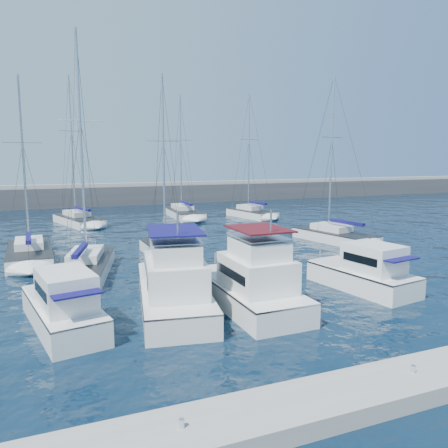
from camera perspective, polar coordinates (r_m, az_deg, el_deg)
name	(u,v)px	position (r m, az deg, el deg)	size (l,w,h in m)	color
ground	(262,294)	(25.11, 5.04, -9.15)	(220.00, 220.00, 0.00)	black
breakwater	(120,198)	(74.36, -13.46, 3.37)	(160.00, 6.00, 4.45)	#424244
dock	(412,381)	(16.71, 23.37, -18.30)	(40.00, 2.20, 0.60)	gray
dock_cleat_near_port	(182,423)	(12.74, -5.57, -24.49)	(0.16, 0.16, 0.25)	silver
dock_cleat_centre	(413,369)	(16.53, 23.46, -16.98)	(0.16, 0.16, 0.25)	silver
motor_yacht_port_outer	(64,309)	(21.26, -20.17, -10.34)	(3.73, 7.28, 3.20)	white
motor_yacht_port_inner	(174,288)	(22.53, -6.58, -8.26)	(4.92, 10.19, 4.69)	silver
motor_yacht_stbd_inner	(251,286)	(22.72, 3.54, -8.08)	(3.38, 8.50, 4.69)	white
motor_yacht_stbd_outer	(366,274)	(26.92, 18.00, -6.23)	(3.80, 6.82, 3.20)	white
sailboat_mid_a	(30,254)	(35.92, -24.04, -3.57)	(3.31, 8.47, 13.99)	white
sailboat_mid_b	(85,267)	(30.40, -17.71, -5.32)	(5.00, 9.20, 16.11)	white
sailboat_mid_c	(168,249)	(34.50, -7.37, -3.32)	(3.20, 6.82, 14.26)	white
sailboat_mid_e	(335,236)	(41.39, 14.26, -1.51)	(4.70, 8.56, 15.16)	silver
sailboat_back_a	(78,220)	(52.98, -18.48, 0.52)	(5.50, 9.32, 17.09)	silver
sailboat_back_b	(183,213)	(56.92, -5.32, 1.45)	(3.49, 10.04, 15.83)	white
sailboat_back_c	(252,213)	(56.50, 3.62, 1.45)	(4.58, 7.78, 15.93)	silver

